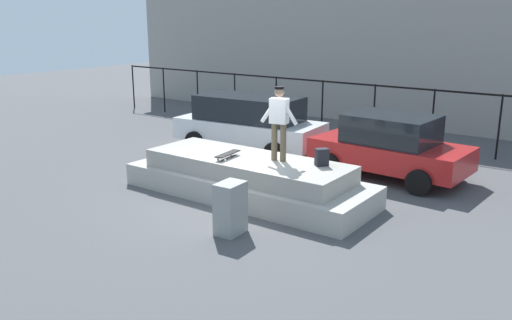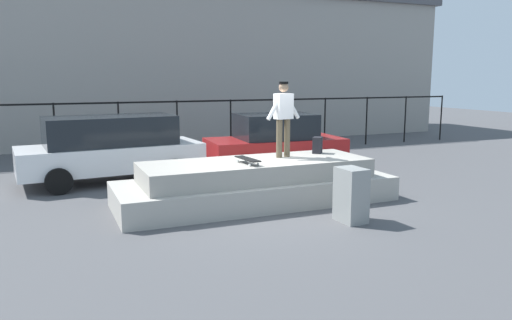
{
  "view_description": "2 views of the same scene",
  "coord_description": "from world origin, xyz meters",
  "px_view_note": "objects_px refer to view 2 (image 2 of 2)",
  "views": [
    {
      "loc": [
        7.42,
        -9.54,
        4.24
      ],
      "look_at": [
        -0.24,
        1.03,
        0.72
      ],
      "focal_mm": 38.05,
      "sensor_mm": 36.0,
      "label": 1
    },
    {
      "loc": [
        -4.23,
        -9.46,
        2.77
      ],
      "look_at": [
        0.24,
        1.03,
        0.85
      ],
      "focal_mm": 34.56,
      "sensor_mm": 36.0,
      "label": 2
    }
  ],
  "objects_px": {
    "utility_box": "(351,195)",
    "car_red_sedan_mid": "(275,141)",
    "skateboarder": "(283,114)",
    "backpack": "(317,145)",
    "skateboard": "(248,159)",
    "car_white_hatchback_near": "(111,147)"
  },
  "relations": [
    {
      "from": "backpack",
      "to": "skateboard",
      "type": "bearing_deg",
      "value": 149.41
    },
    {
      "from": "car_white_hatchback_near",
      "to": "utility_box",
      "type": "bearing_deg",
      "value": -56.47
    },
    {
      "from": "car_red_sedan_mid",
      "to": "utility_box",
      "type": "xyz_separation_m",
      "value": [
        -1.0,
        -5.56,
        -0.33
      ]
    },
    {
      "from": "skateboard",
      "to": "backpack",
      "type": "bearing_deg",
      "value": 18.84
    },
    {
      "from": "skateboarder",
      "to": "skateboard",
      "type": "bearing_deg",
      "value": -154.55
    },
    {
      "from": "skateboard",
      "to": "car_white_hatchback_near",
      "type": "bearing_deg",
      "value": 120.37
    },
    {
      "from": "backpack",
      "to": "car_red_sedan_mid",
      "type": "height_order",
      "value": "car_red_sedan_mid"
    },
    {
      "from": "backpack",
      "to": "car_white_hatchback_near",
      "type": "distance_m",
      "value": 5.5
    },
    {
      "from": "car_white_hatchback_near",
      "to": "skateboarder",
      "type": "bearing_deg",
      "value": -45.27
    },
    {
      "from": "backpack",
      "to": "car_red_sedan_mid",
      "type": "xyz_separation_m",
      "value": [
        0.34,
        3.11,
        -0.3
      ]
    },
    {
      "from": "skateboard",
      "to": "utility_box",
      "type": "bearing_deg",
      "value": -50.03
    },
    {
      "from": "backpack",
      "to": "car_white_hatchback_near",
      "type": "xyz_separation_m",
      "value": [
        -4.44,
        3.24,
        -0.22
      ]
    },
    {
      "from": "car_white_hatchback_near",
      "to": "car_red_sedan_mid",
      "type": "height_order",
      "value": "car_white_hatchback_near"
    },
    {
      "from": "backpack",
      "to": "utility_box",
      "type": "bearing_deg",
      "value": -154.53
    },
    {
      "from": "backpack",
      "to": "utility_box",
      "type": "relative_size",
      "value": 0.37
    },
    {
      "from": "skateboarder",
      "to": "utility_box",
      "type": "xyz_separation_m",
      "value": [
        0.36,
        -2.25,
        -1.42
      ]
    },
    {
      "from": "skateboarder",
      "to": "skateboard",
      "type": "relative_size",
      "value": 2.0
    },
    {
      "from": "skateboarder",
      "to": "car_red_sedan_mid",
      "type": "relative_size",
      "value": 0.41
    },
    {
      "from": "skateboard",
      "to": "car_white_hatchback_near",
      "type": "height_order",
      "value": "car_white_hatchback_near"
    },
    {
      "from": "utility_box",
      "to": "car_red_sedan_mid",
      "type": "bearing_deg",
      "value": 76.83
    },
    {
      "from": "skateboarder",
      "to": "utility_box",
      "type": "height_order",
      "value": "skateboarder"
    },
    {
      "from": "backpack",
      "to": "car_red_sedan_mid",
      "type": "distance_m",
      "value": 3.14
    }
  ]
}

